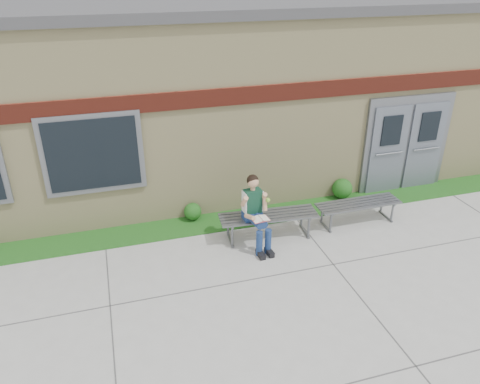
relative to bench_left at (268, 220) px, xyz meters
name	(u,v)px	position (x,y,z in m)	size (l,w,h in m)	color
ground	(293,291)	(-0.17, -1.76, -0.39)	(80.00, 80.00, 0.00)	#9E9E99
grass_strip	(248,217)	(-0.17, 0.84, -0.38)	(16.00, 0.80, 0.02)	#144D16
school_building	(209,85)	(-0.17, 4.22, 1.71)	(16.20, 6.22, 4.20)	beige
bench_left	(268,220)	(0.00, 0.00, 0.00)	(1.98, 0.69, 0.51)	slate
bench_right	(358,207)	(2.00, 0.00, -0.03)	(1.80, 0.51, 0.47)	slate
girl	(256,211)	(-0.34, -0.22, 0.37)	(0.53, 0.86, 1.45)	navy
shrub_mid	(193,211)	(-1.32, 1.09, -0.18)	(0.37, 0.37, 0.37)	#144D16
shrub_east	(342,189)	(2.22, 1.09, -0.14)	(0.47, 0.47, 0.47)	#144D16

